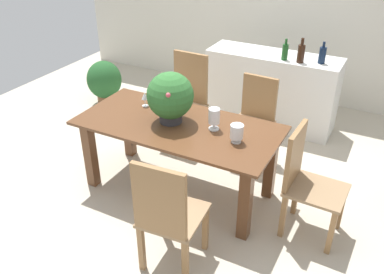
{
  "coord_description": "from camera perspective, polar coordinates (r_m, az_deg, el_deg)",
  "views": [
    {
      "loc": [
        1.7,
        -3.13,
        2.56
      ],
      "look_at": [
        0.07,
        -0.05,
        0.55
      ],
      "focal_mm": 38.77,
      "sensor_mm": 36.0,
      "label": 1
    }
  ],
  "objects": [
    {
      "name": "back_wall",
      "position": [
        6.11,
        11.63,
        17.44
      ],
      "size": [
        6.4,
        0.1,
        2.6
      ],
      "primitive_type": "cube",
      "color": "beige",
      "rests_on": "ground"
    },
    {
      "name": "wine_bottle_amber",
      "position": [
        5.01,
        17.49,
        10.73
      ],
      "size": [
        0.08,
        0.08,
        0.25
      ],
      "color": "#0F1E38",
      "rests_on": "kitchen_counter"
    },
    {
      "name": "crystal_vase_left",
      "position": [
        3.71,
        3.07,
        2.77
      ],
      "size": [
        0.1,
        0.1,
        0.2
      ],
      "color": "silver",
      "rests_on": "dining_table"
    },
    {
      "name": "kitchen_counter",
      "position": [
        5.38,
        10.8,
        6.43
      ],
      "size": [
        1.62,
        0.51,
        0.93
      ],
      "primitive_type": "cube",
      "color": "silver",
      "rests_on": "ground"
    },
    {
      "name": "chair_far_right",
      "position": [
        4.54,
        8.62,
        2.94
      ],
      "size": [
        0.44,
        0.43,
        0.95
      ],
      "rotation": [
        0.0,
        0.0,
        -0.05
      ],
      "color": "olive",
      "rests_on": "ground"
    },
    {
      "name": "dining_table",
      "position": [
        3.92,
        -1.91,
        -0.16
      ],
      "size": [
        1.9,
        0.91,
        0.75
      ],
      "color": "brown",
      "rests_on": "ground"
    },
    {
      "name": "flower_centerpiece",
      "position": [
        3.78,
        -3.01,
        5.56
      ],
      "size": [
        0.43,
        0.43,
        0.48
      ],
      "color": "#333338",
      "rests_on": "dining_table"
    },
    {
      "name": "potted_plant_floor",
      "position": [
        6.01,
        -11.96,
        7.55
      ],
      "size": [
        0.48,
        0.48,
        0.63
      ],
      "color": "brown",
      "rests_on": "ground"
    },
    {
      "name": "ground_plane",
      "position": [
        4.39,
        -0.51,
        -5.78
      ],
      "size": [
        7.04,
        7.04,
        0.0
      ],
      "primitive_type": "plane",
      "color": "#BCB29E"
    },
    {
      "name": "wine_bottle_dark",
      "position": [
        5.02,
        12.68,
        11.4
      ],
      "size": [
        0.07,
        0.07,
        0.25
      ],
      "color": "#194C1E",
      "rests_on": "kitchen_counter"
    },
    {
      "name": "chair_foot_end",
      "position": [
        3.6,
        15.32,
        -5.5
      ],
      "size": [
        0.49,
        0.44,
        0.98
      ],
      "rotation": [
        0.0,
        0.0,
        1.54
      ],
      "color": "olive",
      "rests_on": "ground"
    },
    {
      "name": "wine_glass",
      "position": [
        4.17,
        -6.52,
        5.57
      ],
      "size": [
        0.06,
        0.06,
        0.15
      ],
      "color": "silver",
      "rests_on": "dining_table"
    },
    {
      "name": "wine_bottle_clear",
      "position": [
        4.97,
        14.77,
        11.1
      ],
      "size": [
        0.08,
        0.08,
        0.28
      ],
      "color": "black",
      "rests_on": "kitchen_counter"
    },
    {
      "name": "chair_far_left",
      "position": [
        4.85,
        -0.76,
        5.77
      ],
      "size": [
        0.48,
        0.49,
        1.06
      ],
      "rotation": [
        0.0,
        0.0,
        -0.03
      ],
      "color": "olive",
      "rests_on": "ground"
    },
    {
      "name": "chair_near_right",
      "position": [
        3.1,
        -3.48,
        -10.43
      ],
      "size": [
        0.48,
        0.51,
        1.03
      ],
      "rotation": [
        0.0,
        0.0,
        3.22
      ],
      "color": "olive",
      "rests_on": "ground"
    },
    {
      "name": "crystal_vase_center_near",
      "position": [
        3.53,
        6.18,
        0.68
      ],
      "size": [
        0.11,
        0.11,
        0.16
      ],
      "color": "silver",
      "rests_on": "dining_table"
    }
  ]
}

